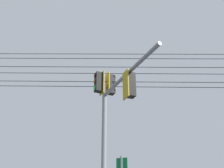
# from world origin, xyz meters

# --- Properties ---
(signal_mast_assembly) EXTENTS (1.49, 4.40, 6.91)m
(signal_mast_assembly) POSITION_xyz_m (-0.59, 0.62, 4.88)
(signal_mast_assembly) COLOR gray
(signal_mast_assembly) RESTS_ON ground
(overhead_wire_span) EXTENTS (23.79, 5.83, 2.34)m
(overhead_wire_span) POSITION_xyz_m (-1.54, 0.26, 7.05)
(overhead_wire_span) COLOR black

